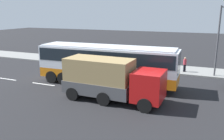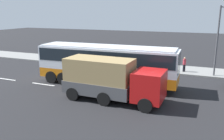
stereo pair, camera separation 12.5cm
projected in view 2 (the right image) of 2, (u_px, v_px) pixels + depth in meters
The scene contains 7 objects.
ground_plane at pixel (86, 83), 21.30m from camera, with size 120.00×120.00×0.00m, color black.
sidewalk_curb at pixel (118, 64), 28.57m from camera, with size 80.00×4.00×0.15m, color gray.
lane_centreline at pixel (4, 79), 22.66m from camera, with size 24.82×0.16×0.01m.
coach_bus at pixel (106, 61), 20.29m from camera, with size 12.15×3.07×3.44m.
cargo_truck at pixel (111, 79), 16.81m from camera, with size 7.23×2.64×3.01m.
pedestrian_near_curb at pixel (184, 63), 24.64m from camera, with size 0.32×0.32×1.53m.
street_lamp at pixel (221, 36), 22.32m from camera, with size 2.09×0.24×6.68m.
Camera 2 is at (9.98, -17.96, 6.23)m, focal length 37.94 mm.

